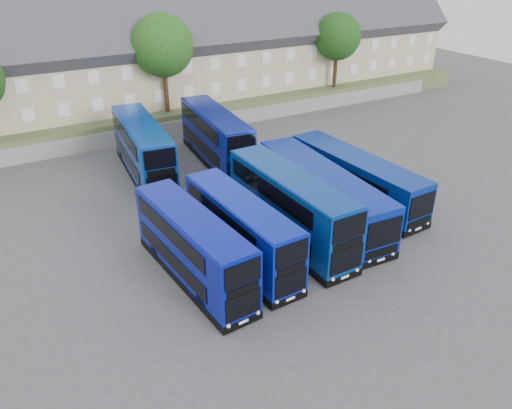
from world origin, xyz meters
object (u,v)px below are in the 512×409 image
Objects in this scene: coach_east_a at (322,195)px; tree_east at (338,38)px; dd_front_left at (194,249)px; tree_mid at (164,48)px; tree_far at (342,23)px; dd_front_mid at (241,232)px.

tree_east is (17.57, 21.45, 5.66)m from coach_east_a.
dd_front_left reaches higher than coach_east_a.
coach_east_a is 1.42× the size of tree_mid.
tree_far is at bearing 14.04° from tree_mid.
dd_front_left is at bearing -164.29° from coach_east_a.
tree_far reaches higher than coach_east_a.
tree_east is at bearing -1.43° from tree_mid.
tree_mid is at bearing 76.18° from dd_front_mid.
tree_far is (26.00, 6.50, -0.34)m from tree_mid.
tree_mid is 20.02m from tree_east.
tree_mid is at bearing 178.57° from tree_east.
dd_front_mid is at bearing -136.56° from tree_east.
tree_far is at bearing 53.73° from coach_east_a.
dd_front_mid is 34.45m from tree_east.
tree_east is at bearing 35.84° from dd_front_left.
tree_mid reaches higher than dd_front_left.
dd_front_left is 1.24× the size of tree_east.
dd_front_left is 1.02× the size of dd_front_mid.
tree_east is at bearing 40.75° from dd_front_mid.
tree_east is (24.70, 23.39, 5.47)m from dd_front_mid.
dd_front_left is 1.10× the size of tree_mid.
dd_front_mid is at bearing 0.86° from dd_front_left.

